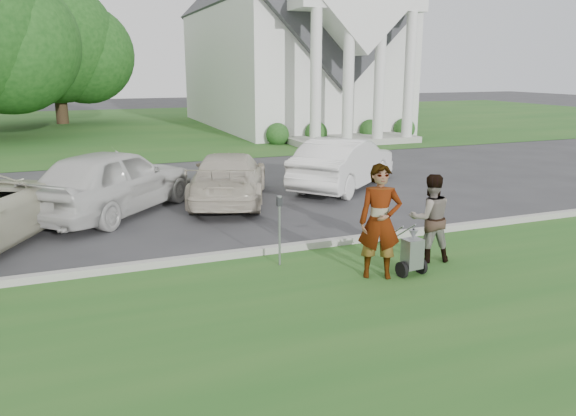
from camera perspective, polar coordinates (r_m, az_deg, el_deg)
ground at (r=10.58m, az=0.54°, el=-5.40°), size 120.00×120.00×0.00m
grass_strip at (r=8.08m, az=8.66°, el=-11.92°), size 80.00×7.00×0.01m
church_lawn at (r=36.61m, az=-15.57°, el=8.05°), size 80.00×30.00×0.01m
curb at (r=11.04m, az=-0.53°, el=-4.14°), size 80.00×0.18×0.15m
church at (r=34.86m, az=0.11°, el=18.05°), size 9.19×19.00×24.10m
tree_back at (r=39.26m, az=-22.55°, el=14.80°), size 9.61×7.60×8.89m
striping_cart at (r=9.96m, az=12.46°, el=-4.64°), size 0.51×1.00×0.90m
person_left at (r=9.60m, az=9.31°, el=-1.47°), size 0.85×0.74×1.97m
person_right at (r=10.66m, az=14.22°, el=-1.06°), size 0.92×0.79×1.64m
parking_meter_near at (r=10.09m, az=-0.87°, el=-1.46°), size 0.09×0.09×1.31m
car_b at (r=14.40m, az=-17.39°, el=2.65°), size 4.71×4.95×1.66m
car_c at (r=15.14m, az=-6.03°, el=3.13°), size 3.37×4.98×1.34m
car_d at (r=16.87m, az=5.67°, el=4.56°), size 4.52×4.20×1.51m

